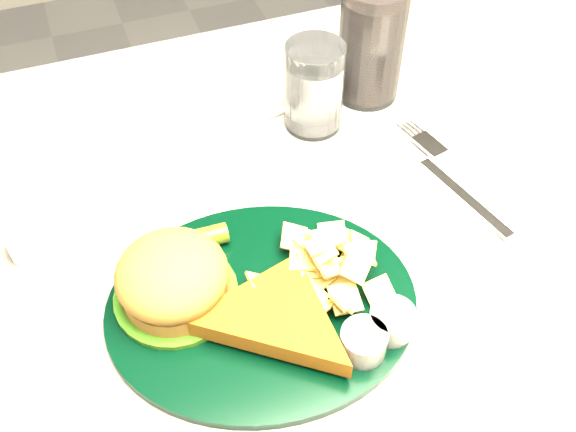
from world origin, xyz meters
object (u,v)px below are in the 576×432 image
Objects in this scene: dinner_plate at (261,286)px; table at (300,394)px; cola_glass at (371,43)px; water_glass at (314,87)px; fork_napkin at (459,191)px.

table is at bearing 58.24° from dinner_plate.
cola_glass is (0.16, 0.19, 0.45)m from table.
water_glass is at bearing 70.16° from dinner_plate.
table is 0.51m from cola_glass.
dinner_plate is 1.66× the size of fork_napkin.
cola_glass is at bearing 20.47° from water_glass.
fork_napkin is at bearing -85.18° from cola_glass.
water_glass is (0.07, 0.16, 0.43)m from table.
fork_napkin is at bearing 26.55° from dinner_plate.
table is 0.42m from fork_napkin.
water_glass is at bearing 65.03° from table.
cola_glass reaches higher than water_glass.
dinner_plate is 1.99× the size of cola_glass.
water_glass is (0.15, 0.23, 0.02)m from dinner_plate.
dinner_plate is 0.26m from fork_napkin.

